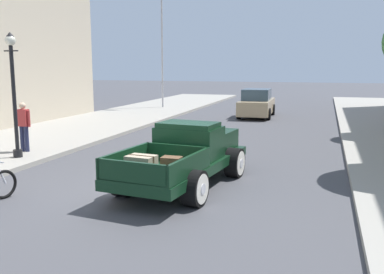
{
  "coord_description": "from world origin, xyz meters",
  "views": [
    {
      "loc": [
        3.78,
        -9.5,
        3.01
      ],
      "look_at": [
        0.23,
        2.02,
        1.0
      ],
      "focal_mm": 40.36,
      "sensor_mm": 36.0,
      "label": 1
    }
  ],
  "objects_px": {
    "street_lamp_near": "(13,86)",
    "flagpole": "(165,24)",
    "car_background_tan": "(257,104)",
    "pedestrian_sidewalk_left": "(24,124)",
    "hotrod_truck_dark_green": "(187,155)"
  },
  "relations": [
    {
      "from": "hotrod_truck_dark_green",
      "to": "street_lamp_near",
      "type": "xyz_separation_m",
      "value": [
        -5.88,
        0.83,
        1.63
      ]
    },
    {
      "from": "street_lamp_near",
      "to": "flagpole",
      "type": "bearing_deg",
      "value": 94.54
    },
    {
      "from": "hotrod_truck_dark_green",
      "to": "street_lamp_near",
      "type": "height_order",
      "value": "street_lamp_near"
    },
    {
      "from": "car_background_tan",
      "to": "pedestrian_sidewalk_left",
      "type": "xyz_separation_m",
      "value": [
        -5.74,
        -13.32,
        0.32
      ]
    },
    {
      "from": "car_background_tan",
      "to": "hotrod_truck_dark_green",
      "type": "bearing_deg",
      "value": -87.96
    },
    {
      "from": "car_background_tan",
      "to": "pedestrian_sidewalk_left",
      "type": "height_order",
      "value": "pedestrian_sidewalk_left"
    },
    {
      "from": "street_lamp_near",
      "to": "hotrod_truck_dark_green",
      "type": "bearing_deg",
      "value": -8.08
    },
    {
      "from": "hotrod_truck_dark_green",
      "to": "flagpole",
      "type": "distance_m",
      "value": 19.68
    },
    {
      "from": "hotrod_truck_dark_green",
      "to": "car_background_tan",
      "type": "height_order",
      "value": "car_background_tan"
    },
    {
      "from": "hotrod_truck_dark_green",
      "to": "flagpole",
      "type": "height_order",
      "value": "flagpole"
    },
    {
      "from": "pedestrian_sidewalk_left",
      "to": "street_lamp_near",
      "type": "relative_size",
      "value": 0.43
    },
    {
      "from": "hotrod_truck_dark_green",
      "to": "pedestrian_sidewalk_left",
      "type": "xyz_separation_m",
      "value": [
        -6.27,
        1.67,
        0.33
      ]
    },
    {
      "from": "street_lamp_near",
      "to": "flagpole",
      "type": "relative_size",
      "value": 0.42
    },
    {
      "from": "flagpole",
      "to": "pedestrian_sidewalk_left",
      "type": "bearing_deg",
      "value": -86.62
    },
    {
      "from": "hotrod_truck_dark_green",
      "to": "flagpole",
      "type": "xyz_separation_m",
      "value": [
        -7.21,
        17.61,
        5.02
      ]
    }
  ]
}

